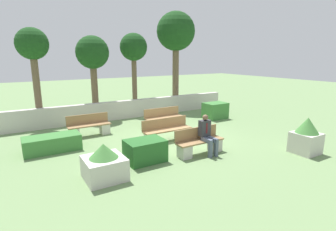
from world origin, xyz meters
TOP-DOWN VIEW (x-y plane):
  - ground_plane at (0.00, 0.00)m, footprint 60.00×60.00m
  - perimeter_wall at (0.00, 4.53)m, footprint 12.30×0.30m
  - bench_front at (-0.09, -1.65)m, footprint 1.74×0.48m
  - bench_left_side at (-2.71, 2.37)m, footprint 1.73×0.49m
  - bench_right_side at (-0.31, 0.10)m, footprint 1.99×0.49m
  - bench_back at (0.64, 1.96)m, footprint 1.86×0.48m
  - person_seated_man at (0.10, -1.79)m, footprint 0.38×0.64m
  - hedge_block_near_left at (-1.95, -1.28)m, footprint 1.19×0.86m
  - hedge_block_near_right at (-4.31, 1.22)m, footprint 1.85×0.86m
  - hedge_block_mid_left at (3.81, 2.00)m, footprint 1.17×0.87m
  - planter_corner_left at (3.03, -3.47)m, footprint 0.81×0.81m
  - planter_corner_right at (-3.43, -1.80)m, footprint 1.04×1.04m
  - tree_leftmost at (-4.28, 4.95)m, footprint 1.39×1.39m
  - tree_center_left at (-1.50, 5.53)m, footprint 1.69×1.69m
  - tree_center_right at (0.89, 5.73)m, footprint 1.54×1.54m
  - tree_rightmost at (3.65, 5.62)m, footprint 2.33×2.33m

SIDE VIEW (x-z plane):
  - ground_plane at x=0.00m, z-range 0.00..0.00m
  - hedge_block_near_right at x=-4.31m, z-range 0.00..0.55m
  - bench_left_side at x=-2.71m, z-range -0.10..0.77m
  - bench_front at x=-0.09m, z-range -0.10..0.77m
  - bench_back at x=0.64m, z-range -0.10..0.78m
  - bench_right_side at x=-0.31m, z-range -0.09..0.78m
  - hedge_block_near_left at x=-1.95m, z-range 0.00..0.69m
  - hedge_block_mid_left at x=3.81m, z-range 0.00..0.84m
  - planter_corner_right at x=-3.43m, z-range -0.06..0.92m
  - perimeter_wall at x=0.00m, z-range 0.00..0.95m
  - planter_corner_left at x=3.03m, z-range -0.02..1.22m
  - person_seated_man at x=0.10m, z-range 0.07..1.41m
  - tree_center_left at x=-1.50m, z-range 1.16..5.43m
  - tree_leftmost at x=-4.28m, z-range 1.32..5.78m
  - tree_center_right at x=0.89m, z-range 1.34..5.85m
  - tree_rightmost at x=3.65m, z-range 1.64..7.51m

